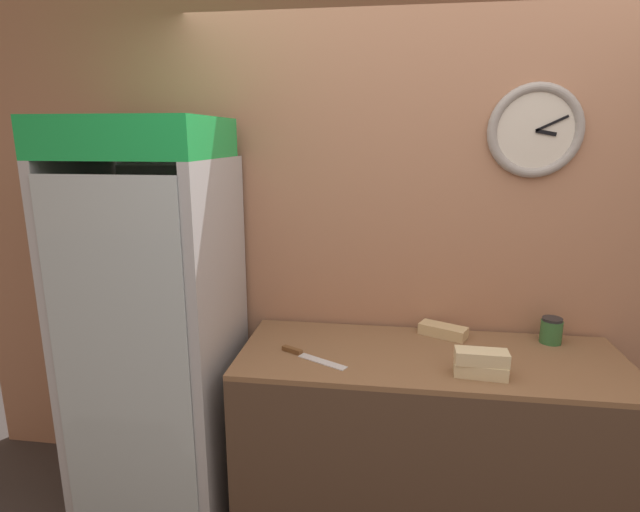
{
  "coord_description": "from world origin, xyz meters",
  "views": [
    {
      "loc": [
        -0.21,
        -1.3,
        1.9
      ],
      "look_at": [
        -0.52,
        0.89,
        1.37
      ],
      "focal_mm": 28.0,
      "sensor_mm": 36.0,
      "label": 1
    }
  ],
  "objects_px": {
    "chefs_knife": "(304,355)",
    "condiment_jar": "(551,330)",
    "sandwich_stack_bottom": "(481,370)",
    "beverage_cooler": "(160,305)",
    "sandwich_flat_left": "(443,331)",
    "sandwich_stack_middle": "(482,357)"
  },
  "relations": [
    {
      "from": "beverage_cooler",
      "to": "sandwich_stack_middle",
      "type": "bearing_deg",
      "value": -8.15
    },
    {
      "from": "sandwich_stack_middle",
      "to": "condiment_jar",
      "type": "bearing_deg",
      "value": 45.94
    },
    {
      "from": "sandwich_stack_middle",
      "to": "sandwich_flat_left",
      "type": "height_order",
      "value": "sandwich_stack_middle"
    },
    {
      "from": "chefs_knife",
      "to": "condiment_jar",
      "type": "relative_size",
      "value": 2.56
    },
    {
      "from": "sandwich_stack_bottom",
      "to": "chefs_knife",
      "type": "xyz_separation_m",
      "value": [
        -0.77,
        0.09,
        -0.02
      ]
    },
    {
      "from": "chefs_knife",
      "to": "condiment_jar",
      "type": "bearing_deg",
      "value": 15.62
    },
    {
      "from": "beverage_cooler",
      "to": "condiment_jar",
      "type": "xyz_separation_m",
      "value": [
        1.92,
        0.19,
        -0.1
      ]
    },
    {
      "from": "sandwich_stack_middle",
      "to": "sandwich_flat_left",
      "type": "relative_size",
      "value": 0.87
    },
    {
      "from": "chefs_knife",
      "to": "beverage_cooler",
      "type": "bearing_deg",
      "value": 170.1
    },
    {
      "from": "sandwich_stack_bottom",
      "to": "sandwich_flat_left",
      "type": "xyz_separation_m",
      "value": [
        -0.11,
        0.43,
        -0.0
      ]
    },
    {
      "from": "beverage_cooler",
      "to": "sandwich_stack_middle",
      "type": "distance_m",
      "value": 1.54
    },
    {
      "from": "beverage_cooler",
      "to": "sandwich_flat_left",
      "type": "bearing_deg",
      "value": 8.36
    },
    {
      "from": "sandwich_stack_bottom",
      "to": "condiment_jar",
      "type": "height_order",
      "value": "condiment_jar"
    },
    {
      "from": "beverage_cooler",
      "to": "sandwich_flat_left",
      "type": "xyz_separation_m",
      "value": [
        1.41,
        0.21,
        -0.14
      ]
    },
    {
      "from": "sandwich_stack_bottom",
      "to": "condiment_jar",
      "type": "bearing_deg",
      "value": 45.94
    },
    {
      "from": "sandwich_stack_bottom",
      "to": "condiment_jar",
      "type": "relative_size",
      "value": 1.76
    },
    {
      "from": "sandwich_flat_left",
      "to": "chefs_knife",
      "type": "height_order",
      "value": "sandwich_flat_left"
    },
    {
      "from": "condiment_jar",
      "to": "sandwich_stack_bottom",
      "type": "bearing_deg",
      "value": -134.06
    },
    {
      "from": "chefs_knife",
      "to": "condiment_jar",
      "type": "xyz_separation_m",
      "value": [
        1.17,
        0.33,
        0.06
      ]
    },
    {
      "from": "chefs_knife",
      "to": "condiment_jar",
      "type": "distance_m",
      "value": 1.21
    },
    {
      "from": "chefs_knife",
      "to": "sandwich_flat_left",
      "type": "bearing_deg",
      "value": 27.41
    },
    {
      "from": "sandwich_flat_left",
      "to": "chefs_knife",
      "type": "relative_size",
      "value": 0.78
    }
  ]
}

